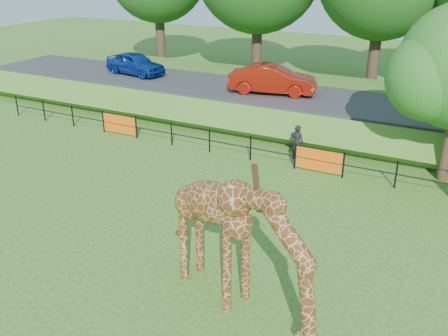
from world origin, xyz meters
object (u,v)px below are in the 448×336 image
at_px(car_red, 273,79).
at_px(visitor, 297,142).
at_px(giraffe, 241,245).
at_px(car_blue, 135,63).

height_order(car_red, visitor, car_red).
relative_size(giraffe, visitor, 3.22).
bearing_deg(visitor, giraffe, 107.56).
xyz_separation_m(car_red, visitor, (3.13, -4.75, -1.39)).
height_order(car_blue, car_red, car_red).
relative_size(giraffe, car_red, 1.10).
xyz_separation_m(car_blue, car_red, (9.06, -0.32, 0.07)).
distance_m(car_red, visitor, 5.85).
bearing_deg(visitor, car_blue, -16.97).
height_order(giraffe, car_blue, giraffe).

